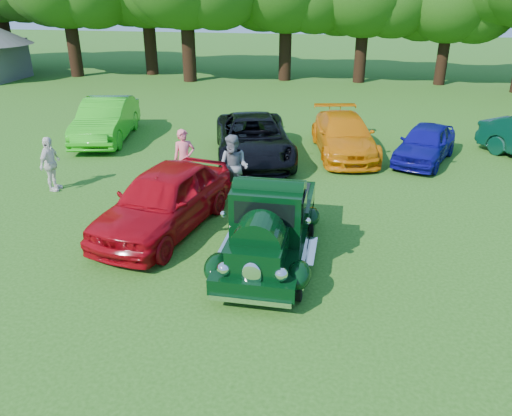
% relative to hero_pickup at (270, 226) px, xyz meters
% --- Properties ---
extents(ground, '(120.00, 120.00, 0.00)m').
position_rel_hero_pickup_xyz_m(ground, '(-0.76, -0.41, -0.81)').
color(ground, '#215113').
rests_on(ground, ground).
extents(hero_pickup, '(2.22, 4.77, 1.86)m').
position_rel_hero_pickup_xyz_m(hero_pickup, '(0.00, 0.00, 0.00)').
color(hero_pickup, black).
rests_on(hero_pickup, ground).
extents(red_convertible, '(2.86, 5.21, 1.68)m').
position_rel_hero_pickup_xyz_m(red_convertible, '(-2.93, 0.97, 0.03)').
color(red_convertible, '#A20610').
rests_on(red_convertible, ground).
extents(back_car_lime, '(2.76, 5.33, 1.67)m').
position_rel_hero_pickup_xyz_m(back_car_lime, '(-8.22, 8.49, 0.03)').
color(back_car_lime, '#23A616').
rests_on(back_car_lime, ground).
extents(back_car_black, '(4.07, 6.21, 1.59)m').
position_rel_hero_pickup_xyz_m(back_car_black, '(-1.74, 7.05, -0.01)').
color(back_car_black, black).
rests_on(back_car_black, ground).
extents(back_car_orange, '(3.01, 5.32, 1.46)m').
position_rel_hero_pickup_xyz_m(back_car_orange, '(1.48, 8.38, -0.08)').
color(back_car_orange, orange).
rests_on(back_car_orange, ground).
extents(back_car_blue, '(2.87, 4.25, 1.34)m').
position_rel_hero_pickup_xyz_m(back_car_blue, '(4.41, 8.04, -0.14)').
color(back_car_blue, '#0D0B7B').
rests_on(back_car_blue, ground).
extents(spectator_pink, '(0.82, 0.72, 1.88)m').
position_rel_hero_pickup_xyz_m(spectator_pink, '(-3.35, 3.95, 0.13)').
color(spectator_pink, '#F56572').
rests_on(spectator_pink, ground).
extents(spectator_grey, '(1.08, 0.92, 1.94)m').
position_rel_hero_pickup_xyz_m(spectator_grey, '(-1.63, 3.38, 0.16)').
color(spectator_grey, slate).
rests_on(spectator_grey, ground).
extents(spectator_white, '(0.44, 1.01, 1.72)m').
position_rel_hero_pickup_xyz_m(spectator_white, '(-7.35, 2.93, 0.05)').
color(spectator_white, silver).
rests_on(spectator_white, ground).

